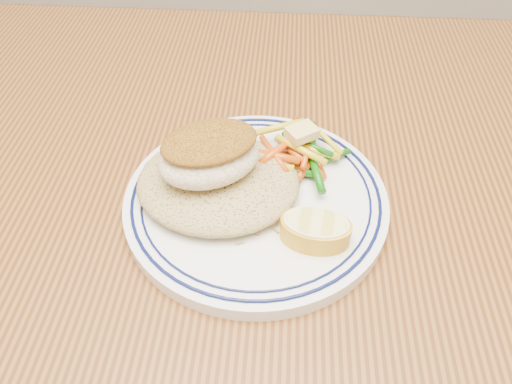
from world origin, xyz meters
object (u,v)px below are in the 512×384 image
at_px(dining_table, 225,296).
at_px(fish_fillet, 209,154).
at_px(rice_pilaf, 218,179).
at_px(plate, 256,200).
at_px(lemon_wedge, 316,229).
at_px(vegetable_pile, 297,153).

relative_size(dining_table, fish_fillet, 13.25).
xyz_separation_m(rice_pilaf, fish_fillet, (-0.01, -0.00, 0.03)).
xyz_separation_m(plate, fish_fillet, (-0.04, 0.00, 0.05)).
bearing_deg(lemon_wedge, fish_fillet, 151.51).
xyz_separation_m(dining_table, lemon_wedge, (0.08, -0.01, 0.13)).
bearing_deg(dining_table, vegetable_pile, 53.00).
bearing_deg(plate, vegetable_pile, 51.75).
height_order(fish_fillet, vegetable_pile, fish_fillet).
relative_size(dining_table, plate, 5.97).
relative_size(plate, vegetable_pile, 2.34).
height_order(dining_table, lemon_wedge, lemon_wedge).
bearing_deg(vegetable_pile, rice_pilaf, -149.54).
xyz_separation_m(dining_table, plate, (0.03, 0.04, 0.11)).
relative_size(vegetable_pile, lemon_wedge, 1.63).
bearing_deg(plate, dining_table, -125.52).
xyz_separation_m(plate, lemon_wedge, (0.05, -0.05, 0.02)).
distance_m(rice_pilaf, lemon_wedge, 0.11).
relative_size(fish_fillet, vegetable_pile, 1.05).
distance_m(dining_table, vegetable_pile, 0.17).
bearing_deg(fish_fillet, lemon_wedge, -28.49).
distance_m(plate, lemon_wedge, 0.08).
relative_size(dining_table, rice_pilaf, 9.69).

